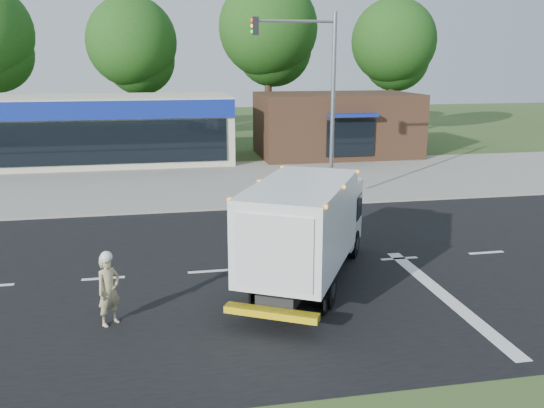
% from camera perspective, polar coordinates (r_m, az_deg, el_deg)
% --- Properties ---
extents(ground, '(120.00, 120.00, 0.00)m').
position_cam_1_polar(ground, '(17.68, 3.46, -6.07)').
color(ground, '#385123').
rests_on(ground, ground).
extents(road_asphalt, '(60.00, 14.00, 0.02)m').
position_cam_1_polar(road_asphalt, '(17.68, 3.46, -6.06)').
color(road_asphalt, black).
rests_on(road_asphalt, ground).
extents(sidewalk, '(60.00, 2.40, 0.12)m').
position_cam_1_polar(sidewalk, '(25.35, -1.10, 0.34)').
color(sidewalk, gray).
rests_on(sidewalk, ground).
extents(parking_apron, '(60.00, 9.00, 0.02)m').
position_cam_1_polar(parking_apron, '(30.96, -2.93, 2.76)').
color(parking_apron, gray).
rests_on(parking_apron, ground).
extents(lane_markings, '(55.20, 7.00, 0.01)m').
position_cam_1_polar(lane_markings, '(16.85, 9.09, -7.21)').
color(lane_markings, silver).
rests_on(lane_markings, road_asphalt).
extents(ems_box_truck, '(5.09, 7.01, 3.03)m').
position_cam_1_polar(ems_box_truck, '(15.78, 3.48, -1.90)').
color(ems_box_truck, black).
rests_on(ems_box_truck, ground).
extents(emergency_worker, '(0.74, 0.73, 1.82)m').
position_cam_1_polar(emergency_worker, '(14.10, -15.88, -8.09)').
color(emergency_worker, tan).
rests_on(emergency_worker, ground).
extents(retail_strip_mall, '(18.00, 6.20, 4.00)m').
position_cam_1_polar(retail_strip_mall, '(36.55, -18.54, 6.98)').
color(retail_strip_mall, beige).
rests_on(retail_strip_mall, ground).
extents(brown_storefront, '(10.00, 6.70, 4.00)m').
position_cam_1_polar(brown_storefront, '(37.96, 6.36, 7.84)').
color(brown_storefront, '#382316').
rests_on(brown_storefront, ground).
extents(traffic_signal_pole, '(3.51, 0.25, 8.00)m').
position_cam_1_polar(traffic_signal_pole, '(24.57, 4.62, 11.34)').
color(traffic_signal_pole, gray).
rests_on(traffic_signal_pole, ground).
extents(background_trees, '(36.77, 7.39, 12.10)m').
position_cam_1_polar(background_trees, '(44.37, -6.83, 15.68)').
color(background_trees, '#332114').
rests_on(background_trees, ground).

